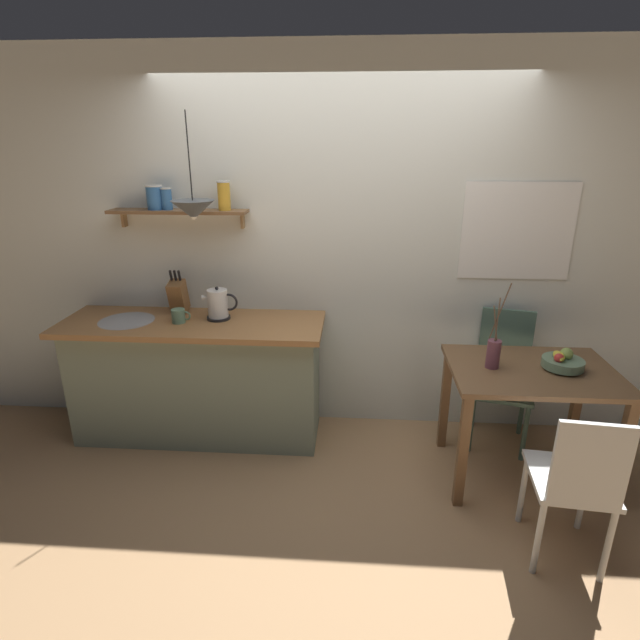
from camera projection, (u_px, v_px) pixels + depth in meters
name	position (u px, v px, depth m)	size (l,w,h in m)	color
ground_plane	(332.00, 463.00, 3.44)	(14.00, 14.00, 0.00)	#A87F56
back_wall	(366.00, 250.00, 3.58)	(6.80, 0.11, 2.70)	silver
kitchen_counter	(198.00, 378.00, 3.65)	(1.83, 0.63, 0.90)	gray
wall_shelf	(179.00, 205.00, 3.41)	(0.95, 0.20, 0.33)	brown
dining_table	(530.00, 387.00, 3.10)	(1.00, 0.73, 0.77)	brown
dining_chair_near	(576.00, 481.00, 2.47)	(0.42, 0.47, 0.90)	silver
dining_chair_far	(502.00, 373.00, 3.58)	(0.50, 0.50, 0.96)	#4C6B5B
fruit_bowl	(563.00, 362.00, 3.04)	(0.24, 0.24, 0.13)	slate
twig_vase	(493.00, 352.00, 3.04)	(0.10, 0.08, 0.54)	brown
electric_kettle	(218.00, 305.00, 3.50)	(0.25, 0.16, 0.24)	black
knife_block	(178.00, 296.00, 3.60)	(0.11, 0.18, 0.33)	brown
coffee_mug_by_sink	(179.00, 316.00, 3.45)	(0.13, 0.09, 0.10)	slate
pendant_lamp	(193.00, 210.00, 3.14)	(0.27, 0.27, 0.64)	black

